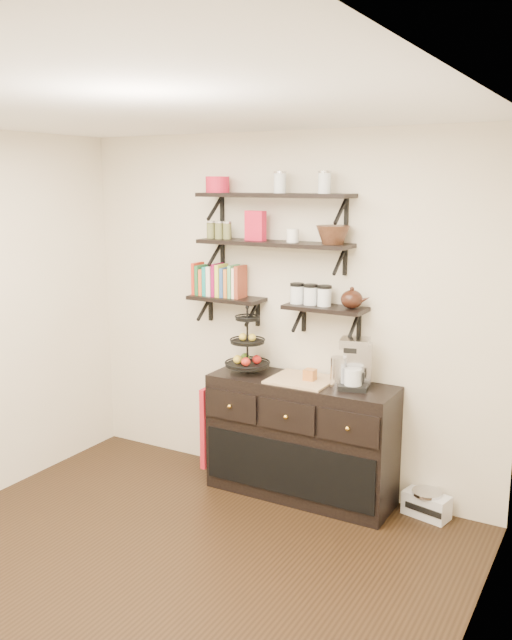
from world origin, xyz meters
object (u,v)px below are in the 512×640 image
object	(u,v)px
sideboard	(301,438)
coffee_maker	(356,364)
fruit_stand	(248,350)
radio	(426,504)

from	to	relation	value
sideboard	coffee_maker	world-z (taller)	coffee_maker
fruit_stand	sideboard	bearing A→B (deg)	-0.44
fruit_stand	radio	world-z (taller)	fruit_stand
sideboard	fruit_stand	world-z (taller)	fruit_stand
sideboard	radio	world-z (taller)	sideboard
fruit_stand	coffee_maker	world-z (taller)	fruit_stand
coffee_maker	radio	size ratio (longest dim) A/B	1.05
sideboard	radio	bearing A→B (deg)	8.11
sideboard	coffee_maker	xyz separation A→B (m)	(0.40, 0.02, 0.62)
fruit_stand	radio	xyz separation A→B (m)	(1.38, 0.13, -0.98)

